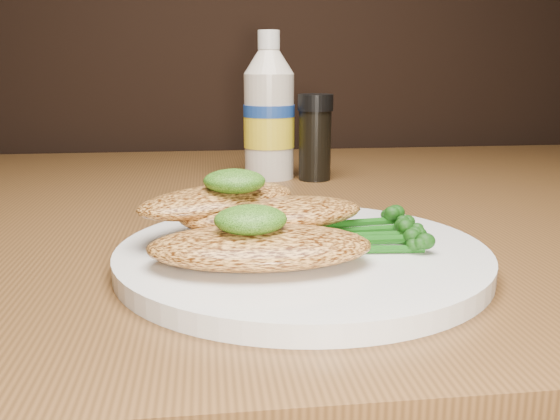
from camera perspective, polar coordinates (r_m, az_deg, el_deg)
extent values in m
cylinder|color=white|center=(0.44, 2.11, -4.37)|extent=(0.27, 0.27, 0.01)
ellipsoid|color=gold|center=(0.40, -1.92, -3.48)|extent=(0.15, 0.09, 0.02)
ellipsoid|color=gold|center=(0.45, -0.66, -0.34)|extent=(0.15, 0.10, 0.02)
ellipsoid|color=gold|center=(0.47, -5.84, 0.93)|extent=(0.15, 0.13, 0.02)
ellipsoid|color=black|center=(0.40, -2.82, -0.92)|extent=(0.05, 0.05, 0.02)
ellipsoid|color=black|center=(0.45, -4.36, 2.75)|extent=(0.06, 0.06, 0.02)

